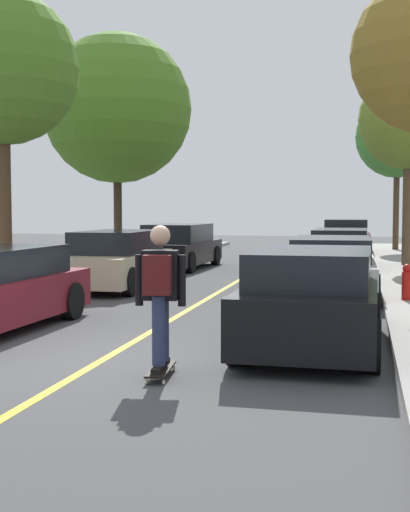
# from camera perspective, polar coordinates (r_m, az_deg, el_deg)

# --- Properties ---
(ground) EXTENTS (80.00, 80.00, 0.00)m
(ground) POSITION_cam_1_polar(r_m,az_deg,el_deg) (9.34, -7.85, -8.05)
(ground) COLOR #424244
(center_line) EXTENTS (0.12, 39.20, 0.01)m
(center_line) POSITION_cam_1_polar(r_m,az_deg,el_deg) (13.10, -1.74, -4.55)
(center_line) COLOR gold
(center_line) RESTS_ON ground
(parked_car_left_near) EXTENTS (1.85, 4.05, 1.37)m
(parked_car_left_near) POSITION_cam_1_polar(r_m,az_deg,el_deg) (17.06, -7.19, -0.33)
(parked_car_left_near) COLOR #BCAD89
(parked_car_left_near) RESTS_ON ground
(parked_car_left_far) EXTENTS (2.06, 4.61, 1.40)m
(parked_car_left_far) POSITION_cam_1_polar(r_m,az_deg,el_deg) (22.67, -2.17, 0.75)
(parked_car_left_far) COLOR black
(parked_car_left_far) RESTS_ON ground
(parked_car_right_nearest) EXTENTS (1.86, 4.06, 1.37)m
(parked_car_right_nearest) POSITION_cam_1_polar(r_m,az_deg,el_deg) (9.79, 8.63, -3.49)
(parked_car_right_nearest) COLOR black
(parked_car_right_nearest) RESTS_ON ground
(parked_car_right_near) EXTENTS (2.00, 4.71, 1.28)m
(parked_car_right_near) POSITION_cam_1_polar(r_m,az_deg,el_deg) (15.88, 10.14, -0.84)
(parked_car_right_near) COLOR #B7B7BC
(parked_car_right_near) RESTS_ON ground
(parked_car_right_far) EXTENTS (1.92, 4.63, 1.28)m
(parked_car_right_far) POSITION_cam_1_polar(r_m,az_deg,el_deg) (21.93, 10.80, 0.46)
(parked_car_right_far) COLOR black
(parked_car_right_far) RESTS_ON ground
(parked_car_right_farthest) EXTENTS (1.97, 4.04, 1.46)m
(parked_car_right_farthest) POSITION_cam_1_polar(r_m,az_deg,el_deg) (29.06, 11.23, 1.41)
(parked_car_right_farthest) COLOR maroon
(parked_car_right_farthest) RESTS_ON ground
(street_tree_left_nearest) EXTENTS (3.37, 3.37, 6.53)m
(street_tree_left_nearest) POSITION_cam_1_polar(r_m,az_deg,el_deg) (16.71, -15.90, 14.22)
(street_tree_left_nearest) COLOR #4C3823
(street_tree_left_nearest) RESTS_ON sidewalk_left
(street_tree_left_near) EXTENTS (4.79, 4.79, 7.36)m
(street_tree_left_near) POSITION_cam_1_polar(r_m,az_deg,el_deg) (23.48, -7.06, 11.62)
(street_tree_left_near) COLOR #3D2D1E
(street_tree_left_near) RESTS_ON sidewalk_left
(street_tree_right_near) EXTENTS (3.15, 3.15, 6.11)m
(street_tree_right_near) POSITION_cam_1_polar(r_m,az_deg,el_deg) (23.27, 16.08, 10.43)
(street_tree_right_near) COLOR brown
(street_tree_right_near) RESTS_ON sidewalk_right
(street_tree_right_far) EXTENTS (3.50, 3.50, 6.55)m
(street_tree_right_far) POSITION_cam_1_polar(r_m,az_deg,el_deg) (31.58, 15.15, 9.20)
(street_tree_right_far) COLOR #4C3823
(street_tree_right_far) RESTS_ON sidewalk_right
(fire_hydrant) EXTENTS (0.20, 0.20, 0.70)m
(fire_hydrant) POSITION_cam_1_polar(r_m,az_deg,el_deg) (14.34, 15.87, -2.03)
(fire_hydrant) COLOR #B2140F
(fire_hydrant) RESTS_ON sidewalk_right
(skateboard) EXTENTS (0.30, 0.86, 0.10)m
(skateboard) POSITION_cam_1_polar(r_m,az_deg,el_deg) (8.22, -3.56, -9.06)
(skateboard) COLOR black
(skateboard) RESTS_ON ground
(skateboarder) EXTENTS (0.59, 0.71, 1.63)m
(skateboarder) POSITION_cam_1_polar(r_m,az_deg,el_deg) (8.02, -3.63, -2.60)
(skateboarder) COLOR black
(skateboarder) RESTS_ON skateboard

